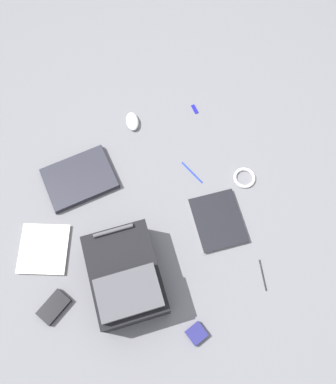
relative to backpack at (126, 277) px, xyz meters
The scene contains 12 objects.
ground_plane 0.39m from the backpack, 60.47° to the left, with size 4.11×4.11×0.00m, color slate.
backpack is the anchor object (origin of this frame).
laptop 0.55m from the backpack, 109.12° to the left, with size 0.38×0.32×0.03m.
book_blue 0.50m from the backpack, 25.32° to the left, with size 0.24×0.29×0.02m.
book_manual 0.42m from the backpack, 151.94° to the left, with size 0.25×0.26×0.02m.
computer_mouse 0.80m from the backpack, 82.09° to the left, with size 0.06×0.11×0.03m, color silver.
cable_coil 0.73m from the backpack, 33.46° to the left, with size 0.11×0.11×0.01m, color silver.
power_brick 0.34m from the backpack, 168.01° to the right, with size 0.08×0.13×0.03m, color black.
pen_black 0.60m from the backpack, ahead, with size 0.01×0.01×0.14m, color black.
pen_blue 0.60m from the backpack, 52.18° to the left, with size 0.01×0.01×0.14m, color #1933B2.
earbud_pouch 0.38m from the backpack, 45.11° to the right, with size 0.07×0.07×0.03m, color navy.
usb_stick 0.93m from the backpack, 61.93° to the left, with size 0.02×0.05×0.01m, color #191999.
Camera 1 is at (-0.05, -0.61, 1.76)m, focal length 37.02 mm.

